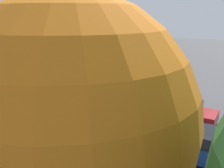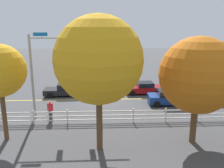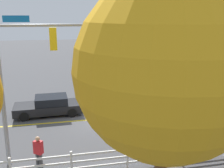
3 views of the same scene
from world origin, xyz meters
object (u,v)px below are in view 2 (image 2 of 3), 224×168
car_3 (196,88)px  tree_3 (198,75)px  car_2 (144,88)px  pedestrian (50,110)px  tree_0 (99,60)px  car_0 (169,97)px  car_1 (67,90)px

car_3 → tree_3: 13.08m
tree_3 → car_2: bearing=-84.4°
pedestrian → tree_0: 7.72m
car_3 → tree_0: tree_0 is taller
car_0 → car_3: (-4.17, -3.77, -0.04)m
car_3 → car_1: bearing=-0.7°
car_1 → tree_0: (-3.67, 11.93, 4.91)m
car_2 → tree_3: tree_3 is taller
car_0 → car_2: size_ratio=1.03×
tree_3 → pedestrian: bearing=-22.2°
tree_0 → pedestrian: bearing=-49.8°
pedestrian → tree_3: size_ratio=0.24×
car_3 → tree_3: size_ratio=0.59×
car_2 → tree_3: (-1.16, 11.72, 3.85)m
pedestrian → car_3: bearing=-26.2°
car_0 → car_3: car_0 is taller
car_1 → pedestrian: pedestrian is taller
car_2 → car_3: bearing=176.6°
car_0 → pedestrian: pedestrian is taller
car_3 → pedestrian: 16.69m
car_0 → car_1: bearing=163.0°
car_0 → tree_3: size_ratio=0.62×
car_3 → tree_0: bearing=46.4°
car_1 → tree_3: 15.47m
tree_0 → tree_3: (-6.12, -0.59, -1.07)m
car_1 → tree_0: tree_0 is taller
pedestrian → tree_0: tree_0 is taller
car_3 → pedestrian: pedestrian is taller
car_0 → tree_0: bearing=-127.3°
car_1 → tree_3: bearing=128.9°
car_0 → tree_3: tree_3 is taller
car_0 → tree_3: (0.67, 7.76, 3.78)m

